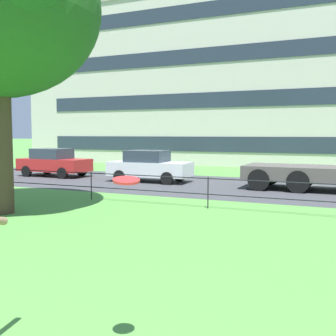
{
  "coord_description": "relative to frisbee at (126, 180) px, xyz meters",
  "views": [
    {
      "loc": [
        4.13,
        -0.45,
        2.36
      ],
      "look_at": [
        0.76,
        7.13,
        1.67
      ],
      "focal_mm": 44.5,
      "sensor_mm": 36.0,
      "label": 1
    }
  ],
  "objects": [
    {
      "name": "street_strip",
      "position": [
        -2.11,
        14.45,
        -1.89
      ],
      "size": [
        80.0,
        7.94,
        0.01
      ],
      "primitive_type": "cube",
      "color": "#424247",
      "rests_on": "ground"
    },
    {
      "name": "apartment_building_background",
      "position": [
        -6.22,
        31.54,
        4.66
      ],
      "size": [
        35.78,
        12.86,
        13.11
      ],
      "color": "beige",
      "rests_on": "ground"
    },
    {
      "name": "car_red_center",
      "position": [
        -13.05,
        14.79,
        -1.12
      ],
      "size": [
        4.05,
        1.9,
        1.54
      ],
      "color": "red",
      "rests_on": "ground"
    },
    {
      "name": "frisbee",
      "position": [
        0.0,
        0.0,
        0.0
      ],
      "size": [
        0.38,
        0.38,
        0.07
      ],
      "color": "red"
    },
    {
      "name": "park_fence",
      "position": [
        -2.11,
        8.84,
        -1.23
      ],
      "size": [
        35.14,
        0.04,
        1.0
      ],
      "color": "black",
      "rests_on": "ground"
    },
    {
      "name": "car_white_far_left",
      "position": [
        -7.06,
        14.61,
        -1.12
      ],
      "size": [
        4.05,
        1.91,
        1.54
      ],
      "color": "silver",
      "rests_on": "ground"
    }
  ]
}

